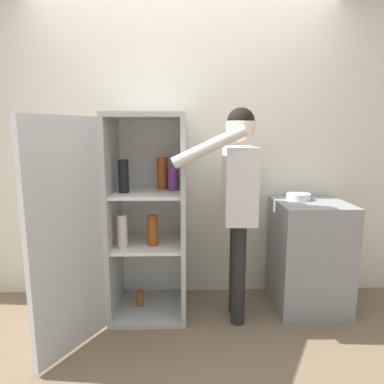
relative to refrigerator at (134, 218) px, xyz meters
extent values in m
plane|color=#7A664C|center=(0.38, -0.56, -0.79)|extent=(12.00, 12.00, 0.00)
cube|color=silver|center=(0.38, 0.42, 0.49)|extent=(7.00, 0.06, 2.55)
cube|color=#B7BABC|center=(0.10, 0.07, -0.77)|extent=(0.58, 0.60, 0.04)
cube|color=#B7BABC|center=(0.10, 0.07, 0.76)|extent=(0.58, 0.60, 0.04)
cube|color=white|center=(0.10, 0.36, 0.00)|extent=(0.58, 0.03, 1.50)
cube|color=#B7BABC|center=(-0.17, 0.07, 0.00)|extent=(0.03, 0.60, 1.50)
cube|color=#B7BABC|center=(0.37, 0.07, 0.00)|extent=(0.04, 0.60, 1.50)
cube|color=white|center=(0.10, 0.07, -0.22)|extent=(0.51, 0.53, 0.02)
cube|color=white|center=(0.10, 0.07, 0.18)|extent=(0.51, 0.53, 0.02)
cube|color=#B7BABC|center=(-0.35, -0.47, 0.00)|extent=(0.33, 0.53, 1.50)
cylinder|color=black|center=(-0.07, 0.00, 0.32)|extent=(0.08, 0.08, 0.25)
cylinder|color=#9E4C19|center=(0.02, 0.07, -0.69)|extent=(0.06, 0.06, 0.12)
cylinder|color=#9E4C19|center=(0.14, -0.02, -0.09)|extent=(0.08, 0.08, 0.23)
cylinder|color=#9E4C19|center=(0.21, 0.16, 0.32)|extent=(0.09, 0.09, 0.25)
cylinder|color=beige|center=(-0.08, -0.08, -0.09)|extent=(0.07, 0.07, 0.25)
cylinder|color=#723884|center=(0.30, 0.08, 0.29)|extent=(0.08, 0.08, 0.20)
cylinder|color=#262628|center=(0.78, -0.15, -0.40)|extent=(0.10, 0.10, 0.78)
cylinder|color=#262628|center=(0.79, 0.01, -0.40)|extent=(0.10, 0.10, 0.78)
cube|color=silver|center=(0.79, -0.07, 0.27)|extent=(0.24, 0.41, 0.55)
sphere|color=beige|center=(0.79, -0.07, 0.68)|extent=(0.21, 0.21, 0.21)
sphere|color=black|center=(0.79, -0.07, 0.72)|extent=(0.20, 0.20, 0.20)
cylinder|color=silver|center=(0.54, -0.29, 0.55)|extent=(0.51, 0.10, 0.29)
cylinder|color=silver|center=(0.79, 0.15, 0.24)|extent=(0.08, 0.08, 0.52)
cube|color=gray|center=(1.40, 0.09, -0.35)|extent=(0.55, 0.56, 0.88)
cylinder|color=white|center=(1.32, 0.19, 0.12)|extent=(0.19, 0.19, 0.05)
camera|label=1|loc=(0.37, -2.54, 0.65)|focal=32.00mm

